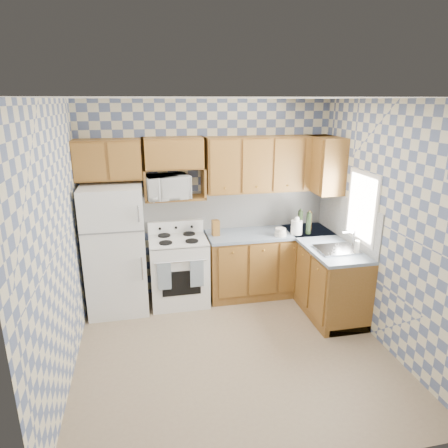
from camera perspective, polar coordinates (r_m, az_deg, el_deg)
The scene contains 29 objects.
floor at distance 4.70m, azimuth 1.33°, elevation -17.53°, with size 3.40×3.40×0.00m, color #866E56.
back_wall at distance 5.59m, azimuth -2.28°, elevation 3.49°, with size 3.40×0.02×2.70m, color slate.
right_wall at distance 4.75m, azimuth 21.87°, elevation -0.28°, with size 0.02×3.20×2.70m, color slate.
backsplash_back at distance 5.69m, azimuth 1.73°, elevation 2.20°, with size 2.60×0.01×0.56m, color silver.
backsplash_right at distance 5.44m, azimuth 17.07°, elevation 0.70°, with size 0.01×1.60×0.56m, color silver.
refrigerator at distance 5.34m, azimuth -15.21°, elevation -3.50°, with size 0.75×0.70×1.68m, color white.
stove_body at distance 5.52m, azimuth -6.46°, elevation -6.69°, with size 0.76×0.65×0.90m, color white.
cooktop at distance 5.35m, azimuth -6.62°, elevation -2.23°, with size 0.76×0.65×0.03m, color silver.
backguard at distance 5.58m, azimuth -6.92°, elevation -0.38°, with size 0.76×0.08×0.17m, color white.
dish_towel_left at distance 5.15m, azimuth -8.53°, elevation -7.39°, with size 0.17×0.03×0.36m, color navy.
dish_towel_right at distance 5.18m, azimuth -3.90°, elevation -7.06°, with size 0.17×0.03×0.36m, color navy.
base_cabinets_back at distance 5.79m, azimuth 6.45°, elevation -5.61°, with size 1.75×0.60×0.88m, color brown.
base_cabinets_right at distance 5.57m, azimuth 13.73°, elevation -6.98°, with size 0.60×1.60×0.88m, color brown.
countertop_back at distance 5.62m, azimuth 6.62°, elevation -1.31°, with size 1.77×0.63×0.04m, color slate.
countertop_right at distance 5.39m, azimuth 14.03°, elevation -2.53°, with size 0.63×1.60×0.04m, color slate.
upper_cabinets_back at distance 5.52m, azimuth 6.51°, elevation 8.53°, with size 1.75×0.33×0.74m, color brown.
upper_cabinets_fridge at distance 5.25m, azimuth -16.25°, elevation 8.83°, with size 0.82×0.33×0.50m, color brown.
upper_cabinets_right at distance 5.62m, azimuth 14.07°, elevation 8.27°, with size 0.33×0.70×0.74m, color brown.
microwave_shelf at distance 5.35m, azimuth -6.98°, elevation 3.69°, with size 0.80×0.33×0.03m, color brown.
microwave at distance 5.25m, azimuth -8.13°, elevation 5.26°, with size 0.55×0.37×0.31m, color white.
sink at distance 5.10m, azimuth 15.77°, elevation -3.55°, with size 0.48×0.40×0.03m, color #B7B7BC.
window at distance 5.08m, azimuth 19.12°, elevation 2.29°, with size 0.02×0.66×0.86m, color silver.
bottle_0 at distance 5.59m, azimuth 10.81°, elevation 0.30°, with size 0.07×0.07×0.32m, color black.
bottle_1 at distance 5.58m, azimuth 11.98°, elevation 0.08°, with size 0.07×0.07×0.29m, color black.
bottle_2 at distance 5.69m, azimuth 12.04°, elevation 0.30°, with size 0.07×0.07×0.27m, color brown.
knife_block at distance 5.40m, azimuth -1.20°, elevation -0.54°, with size 0.10×0.10×0.21m, color brown.
electric_kettle at distance 5.55m, azimuth 10.32°, elevation -0.46°, with size 0.15×0.15×0.19m, color white.
food_containers at distance 5.45m, azimuth 8.06°, elevation -1.15°, with size 0.16×0.16×0.11m, color silver, non-canonical shape.
soap_bottle at distance 5.01m, azimuth 18.45°, elevation -3.18°, with size 0.06×0.06×0.17m, color silver.
Camera 1 is at (-0.89, -3.75, 2.68)m, focal length 32.00 mm.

